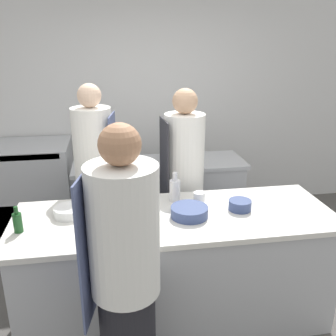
# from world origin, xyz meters

# --- Properties ---
(ground_plane) EXTENTS (16.00, 16.00, 0.00)m
(ground_plane) POSITION_xyz_m (0.00, 0.00, 0.00)
(ground_plane) COLOR #4C4947
(wall_back) EXTENTS (8.00, 0.06, 2.80)m
(wall_back) POSITION_xyz_m (0.00, 2.13, 1.40)
(wall_back) COLOR silver
(wall_back) RESTS_ON ground_plane
(prep_counter) EXTENTS (2.39, 0.84, 0.90)m
(prep_counter) POSITION_xyz_m (0.00, 0.00, 0.45)
(prep_counter) COLOR #A8AAAF
(prep_counter) RESTS_ON ground_plane
(pass_counter) EXTENTS (1.81, 0.59, 0.90)m
(pass_counter) POSITION_xyz_m (0.06, 1.26, 0.45)
(pass_counter) COLOR #A8AAAF
(pass_counter) RESTS_ON ground_plane
(oven_range) EXTENTS (0.88, 0.73, 1.03)m
(oven_range) POSITION_xyz_m (-1.35, 1.71, 0.51)
(oven_range) COLOR #A8AAAF
(oven_range) RESTS_ON ground_plane
(chef_at_prep_near) EXTENTS (0.43, 0.41, 1.77)m
(chef_at_prep_near) POSITION_xyz_m (-0.41, -0.69, 0.88)
(chef_at_prep_near) COLOR black
(chef_at_prep_near) RESTS_ON ground_plane
(chef_at_stove) EXTENTS (0.38, 0.36, 1.80)m
(chef_at_stove) POSITION_xyz_m (-0.60, 0.71, 0.91)
(chef_at_stove) COLOR black
(chef_at_stove) RESTS_ON ground_plane
(chef_at_pass_far) EXTENTS (0.38, 0.36, 1.74)m
(chef_at_pass_far) POSITION_xyz_m (0.20, 0.70, 0.87)
(chef_at_pass_far) COLOR black
(chef_at_pass_far) RESTS_ON ground_plane
(bottle_olive_oil) EXTENTS (0.06, 0.06, 0.19)m
(bottle_olive_oil) POSITION_xyz_m (-1.10, -0.08, 0.98)
(bottle_olive_oil) COLOR #19471E
(bottle_olive_oil) RESTS_ON prep_counter
(bottle_vinegar) EXTENTS (0.09, 0.09, 0.24)m
(bottle_vinegar) POSITION_xyz_m (0.04, 0.26, 1.00)
(bottle_vinegar) COLOR silver
(bottle_vinegar) RESTS_ON prep_counter
(bottle_wine) EXTENTS (0.07, 0.07, 0.25)m
(bottle_wine) POSITION_xyz_m (-0.66, 0.31, 1.00)
(bottle_wine) COLOR #2D5175
(bottle_wine) RESTS_ON prep_counter
(bowl_mixing_large) EXTENTS (0.28, 0.28, 0.08)m
(bowl_mixing_large) POSITION_xyz_m (0.10, -0.04, 0.94)
(bowl_mixing_large) COLOR navy
(bowl_mixing_large) RESTS_ON prep_counter
(bowl_prep_small) EXTENTS (0.23, 0.23, 0.07)m
(bowl_prep_small) POSITION_xyz_m (-0.77, 0.12, 0.94)
(bowl_prep_small) COLOR white
(bowl_prep_small) RESTS_ON prep_counter
(bowl_ceramic_blue) EXTENTS (0.17, 0.17, 0.08)m
(bowl_ceramic_blue) POSITION_xyz_m (0.50, 0.01, 0.94)
(bowl_ceramic_blue) COLOR navy
(bowl_ceramic_blue) RESTS_ON prep_counter
(cup) EXTENTS (0.09, 0.09, 0.10)m
(cup) POSITION_xyz_m (0.22, 0.17, 0.95)
(cup) COLOR white
(cup) RESTS_ON prep_counter
(cutting_board) EXTENTS (0.34, 0.25, 0.01)m
(cutting_board) POSITION_xyz_m (-0.37, 0.16, 0.91)
(cutting_board) COLOR tan
(cutting_board) RESTS_ON prep_counter
(stockpot) EXTENTS (0.24, 0.24, 0.19)m
(stockpot) POSITION_xyz_m (0.22, 1.32, 1.00)
(stockpot) COLOR #A8AAAF
(stockpot) RESTS_ON pass_counter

